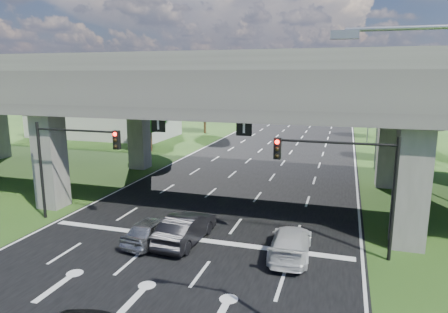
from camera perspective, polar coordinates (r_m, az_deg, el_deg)
The scene contains 17 objects.
ground at distance 19.27m, azimuth -8.64°, elevation -15.56°, with size 160.00×160.00×0.00m, color #213F14.
road at distance 27.91m, azimuth 0.28°, elevation -6.67°, with size 18.00×120.00×0.03m, color black.
overpass at distance 28.45m, azimuth 1.47°, elevation 9.89°, with size 80.00×15.00×10.00m.
warehouse at distance 60.95m, azimuth -16.66°, elevation 4.71°, with size 20.00×10.00×4.00m, color #9E9E99.
signal_right at distance 19.86m, azimuth 17.13°, elevation -2.23°, with size 5.76×0.54×6.00m.
signal_left at distance 25.16m, azimuth -21.24°, elevation 0.33°, with size 5.76×0.54×6.00m.
streetlight_far at distance 39.58m, azimuth 20.69°, elevation 6.61°, with size 3.38×0.25×10.00m.
streetlight_beyond at distance 55.52m, azimuth 19.73°, elevation 7.88°, with size 3.38×0.25×10.00m.
tree_left_near at distance 46.85m, azimuth -10.56°, elevation 6.54°, with size 4.50×4.50×7.80m.
tree_left_mid at distance 55.36m, azimuth -9.48°, elevation 6.65°, with size 3.91×3.90×6.76m.
tree_left_far at distance 61.08m, azimuth -2.74°, elevation 8.15°, with size 4.80×4.80×8.32m.
tree_right_near at distance 43.94m, azimuth 24.10°, elevation 5.00°, with size 4.20×4.20×7.28m.
tree_right_mid at distance 52.28m, azimuth 26.33°, elevation 5.34°, with size 3.91×3.90×6.76m.
tree_right_far at distance 59.69m, azimuth 21.38°, elevation 6.99°, with size 4.50×4.50×7.80m.
car_silver at distance 21.76m, azimuth -10.17°, elevation -10.28°, with size 1.62×4.03×1.37m, color #A2A4A9.
car_dark at distance 21.47m, azimuth -5.50°, elevation -10.19°, with size 1.65×4.72×1.56m, color black.
car_white at distance 20.19m, azimuth 9.48°, elevation -12.06°, with size 1.90×4.68×1.36m, color beige.
Camera 1 is at (7.63, -15.39, 8.74)m, focal length 32.00 mm.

